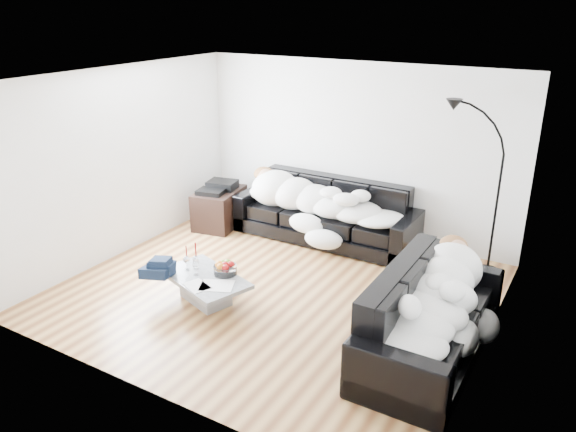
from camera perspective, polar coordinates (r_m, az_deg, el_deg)
The scene contains 24 objects.
ground at distance 7.09m, azimuth -1.24°, elevation -7.56°, with size 5.00×5.00×0.00m, color brown.
wall_back at distance 8.48m, azimuth 6.75°, elevation 6.64°, with size 5.00×0.02×2.60m, color silver.
wall_left at distance 8.11m, azimuth -16.59°, elevation 5.23°, with size 0.02×4.50×2.60m, color silver.
wall_right at distance 5.74m, azimuth 20.43°, elevation -1.80°, with size 0.02×4.50×2.60m, color silver.
ceiling at distance 6.27m, azimuth -1.43°, elevation 13.76°, with size 5.00×5.00×0.00m, color white.
sofa_back at distance 8.39m, azimuth 3.86°, elevation 0.48°, with size 2.74×0.95×0.90m, color black.
sofa_right at distance 5.90m, azimuth 14.42°, elevation -9.65°, with size 2.23×0.96×0.90m, color black.
sleeper_back at distance 8.28m, azimuth 3.74°, elevation 1.70°, with size 2.32×0.80×0.46m, color white, non-canonical shape.
sleeper_right at distance 5.80m, azimuth 14.60°, elevation -7.93°, with size 1.91×0.81×0.47m, color white, non-canonical shape.
teal_cushion at distance 6.39m, azimuth 15.94°, elevation -4.60°, with size 0.36×0.30×0.20m, color #0B534C.
coffee_table at distance 6.86m, azimuth -8.41°, elevation -7.30°, with size 1.11×0.65×0.32m, color #939699.
fruit_bowl at distance 6.78m, azimuth -6.40°, elevation -5.20°, with size 0.28×0.28×0.17m, color white.
wine_glass_a at distance 6.94m, azimuth -9.36°, elevation -4.69°, with size 0.07×0.07×0.17m, color white.
wine_glass_b at distance 6.93m, azimuth -10.26°, elevation -4.74°, with size 0.08×0.08×0.18m, color white.
wine_glass_c at distance 6.80m, azimuth -9.34°, elevation -5.25°, with size 0.08×0.08×0.18m, color white.
candle_left at distance 7.14m, azimuth -10.27°, elevation -3.82°, with size 0.04×0.04×0.21m, color maroon.
candle_right at distance 7.13m, azimuth -9.35°, elevation -3.64°, with size 0.05×0.05×0.25m, color maroon.
newspaper_a at distance 6.56m, azimuth -7.26°, elevation -7.00°, with size 0.38×0.29×0.01m, color silver.
newspaper_b at distance 6.58m, azimuth -9.24°, elevation -6.99°, with size 0.31×0.22×0.01m, color silver.
navy_jacket at distance 6.82m, azimuth -12.80°, elevation -4.63°, with size 0.38×0.31×0.19m, color black, non-canonical shape.
shoes at distance 6.50m, azimuth 10.88°, elevation -10.33°, with size 0.47×0.34×0.11m, color #472311, non-canonical shape.
av_cabinet at distance 9.01m, azimuth -6.98°, elevation 0.81°, with size 0.59×0.86×0.59m, color black.
stereo at distance 8.89m, azimuth -7.08°, elevation 3.00°, with size 0.44×0.34×0.13m, color black.
floor_lamp at distance 7.66m, azimuth 20.47°, elevation 1.37°, with size 0.72×0.29×1.97m, color black, non-canonical shape.
Camera 1 is at (3.29, -5.27, 3.41)m, focal length 35.00 mm.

